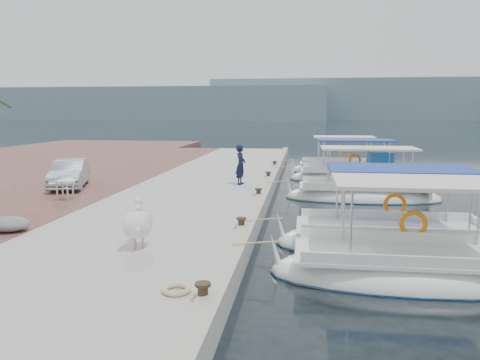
% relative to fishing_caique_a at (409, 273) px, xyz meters
% --- Properties ---
extents(ground, '(400.00, 400.00, 0.00)m').
position_rel_fishing_caique_a_xyz_m(ground, '(-3.70, 5.50, -0.12)').
color(ground, black).
rests_on(ground, ground).
extents(concrete_quay, '(6.00, 40.00, 0.50)m').
position_rel_fishing_caique_a_xyz_m(concrete_quay, '(-6.70, 10.50, 0.13)').
color(concrete_quay, '#989893').
rests_on(concrete_quay, ground).
extents(quay_curb, '(0.44, 40.00, 0.12)m').
position_rel_fishing_caique_a_xyz_m(quay_curb, '(-3.92, 10.50, 0.44)').
color(quay_curb, '#9E9A8C').
rests_on(quay_curb, concrete_quay).
extents(cobblestone_strip, '(4.00, 40.00, 0.50)m').
position_rel_fishing_caique_a_xyz_m(cobblestone_strip, '(-11.70, 10.50, 0.13)').
color(cobblestone_strip, '#54322C').
rests_on(cobblestone_strip, ground).
extents(distant_hills, '(330.00, 60.00, 18.00)m').
position_rel_fishing_caique_a_xyz_m(distant_hills, '(25.91, 206.99, 7.49)').
color(distant_hills, slate).
rests_on(distant_hills, ground).
extents(fishing_caique_a, '(6.23, 2.43, 2.83)m').
position_rel_fishing_caique_a_xyz_m(fishing_caique_a, '(0.00, 0.00, 0.00)').
color(fishing_caique_a, white).
rests_on(fishing_caique_a, ground).
extents(fishing_caique_b, '(6.26, 2.47, 2.83)m').
position_rel_fishing_caique_a_xyz_m(fishing_caique_b, '(0.01, 2.41, -0.00)').
color(fishing_caique_b, white).
rests_on(fishing_caique_b, ground).
extents(fishing_caique_c, '(6.53, 2.31, 2.83)m').
position_rel_fishing_caique_a_xyz_m(fishing_caique_c, '(0.15, 9.67, -0.00)').
color(fishing_caique_c, white).
rests_on(fishing_caique_c, ground).
extents(fishing_caique_d, '(6.67, 2.46, 2.83)m').
position_rel_fishing_caique_a_xyz_m(fishing_caique_d, '(0.32, 15.35, 0.07)').
color(fishing_caique_d, white).
rests_on(fishing_caique_d, ground).
extents(fishing_caique_e, '(6.03, 2.18, 2.83)m').
position_rel_fishing_caique_a_xyz_m(fishing_caique_e, '(-0.10, 18.71, 0.00)').
color(fishing_caique_e, white).
rests_on(fishing_caique_e, ground).
extents(mooring_bollards, '(0.28, 20.28, 0.33)m').
position_rel_fishing_caique_a_xyz_m(mooring_bollards, '(-4.05, 7.00, 0.57)').
color(mooring_bollards, black).
rests_on(mooring_bollards, concrete_quay).
extents(pelican, '(0.73, 1.49, 1.15)m').
position_rel_fishing_caique_a_xyz_m(pelican, '(-6.23, -0.10, 0.97)').
color(pelican, tan).
rests_on(pelican, concrete_quay).
extents(fisherman, '(0.51, 0.70, 1.76)m').
position_rel_fishing_caique_a_xyz_m(fisherman, '(-5.14, 9.94, 1.26)').
color(fisherman, black).
rests_on(fisherman, concrete_quay).
extents(parked_car, '(2.34, 3.84, 1.19)m').
position_rel_fishing_caique_a_xyz_m(parked_car, '(-12.27, 8.16, 0.97)').
color(parked_car, '#AAB5C2').
rests_on(parked_car, cobblestone_strip).
extents(tarp_bundle, '(1.10, 0.90, 0.40)m').
position_rel_fishing_caique_a_xyz_m(tarp_bundle, '(-10.26, 0.95, 0.58)').
color(tarp_bundle, slate).
rests_on(tarp_bundle, cobblestone_strip).
extents(folding_table, '(0.55, 0.55, 0.73)m').
position_rel_fishing_caique_a_xyz_m(folding_table, '(-11.00, 5.36, 0.90)').
color(folding_table, silver).
rests_on(folding_table, cobblestone_strip).
extents(rope_coil, '(0.54, 0.54, 0.10)m').
position_rel_fishing_caique_a_xyz_m(rope_coil, '(-4.61, -2.67, 0.43)').
color(rope_coil, '#C6B284').
rests_on(rope_coil, concrete_quay).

